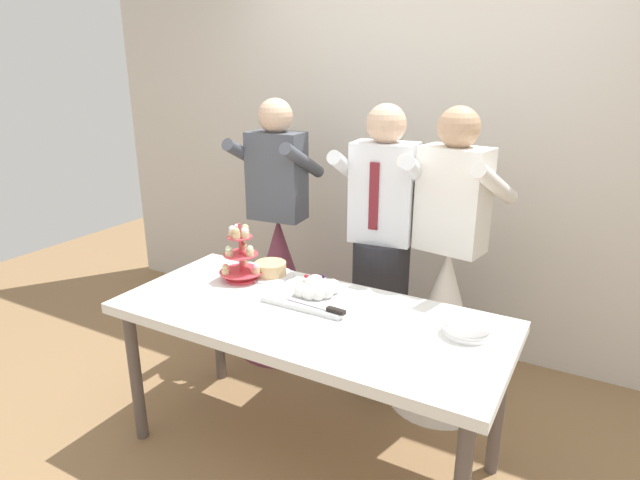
% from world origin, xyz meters
% --- Properties ---
extents(ground_plane, '(8.00, 8.00, 0.00)m').
position_xyz_m(ground_plane, '(0.00, 0.00, 0.00)').
color(ground_plane, olive).
extents(rear_wall, '(5.20, 0.10, 2.90)m').
position_xyz_m(rear_wall, '(0.00, 1.47, 1.45)').
color(rear_wall, beige).
rests_on(rear_wall, ground_plane).
extents(dessert_table, '(1.80, 0.80, 0.78)m').
position_xyz_m(dessert_table, '(0.00, 0.00, 0.70)').
color(dessert_table, white).
rests_on(dessert_table, ground_plane).
extents(cupcake_stand, '(0.23, 0.23, 0.31)m').
position_xyz_m(cupcake_stand, '(-0.50, 0.17, 0.91)').
color(cupcake_stand, '#D83F4C').
rests_on(cupcake_stand, dessert_table).
extents(main_cake_tray, '(0.44, 0.31, 0.13)m').
position_xyz_m(main_cake_tray, '(-0.04, 0.14, 0.82)').
color(main_cake_tray, silver).
rests_on(main_cake_tray, dessert_table).
extents(plate_stack, '(0.21, 0.20, 0.07)m').
position_xyz_m(plate_stack, '(0.68, 0.15, 0.81)').
color(plate_stack, white).
rests_on(plate_stack, dessert_table).
extents(round_cake, '(0.24, 0.24, 0.08)m').
position_xyz_m(round_cake, '(-0.40, 0.28, 0.81)').
color(round_cake, white).
rests_on(round_cake, dessert_table).
extents(person_groom, '(0.50, 0.53, 1.66)m').
position_xyz_m(person_groom, '(0.05, 0.72, 0.75)').
color(person_groom, '#232328').
rests_on(person_groom, ground_plane).
extents(person_bride, '(0.57, 0.56, 1.66)m').
position_xyz_m(person_bride, '(0.42, 0.75, 0.58)').
color(person_bride, white).
rests_on(person_bride, ground_plane).
extents(person_guest, '(0.56, 0.56, 1.66)m').
position_xyz_m(person_guest, '(-0.70, 0.81, 0.58)').
color(person_guest, brown).
rests_on(person_guest, ground_plane).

